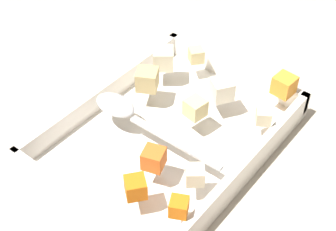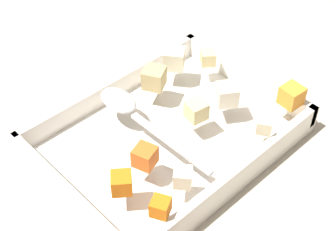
# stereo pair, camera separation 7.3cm
# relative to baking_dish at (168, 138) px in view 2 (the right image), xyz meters

# --- Properties ---
(ground_plane) EXTENTS (4.00, 4.00, 0.00)m
(ground_plane) POSITION_rel_baking_dish_xyz_m (0.00, -0.02, -0.01)
(ground_plane) COLOR #BCB29E
(baking_dish) EXTENTS (0.38, 0.28, 0.05)m
(baking_dish) POSITION_rel_baking_dish_xyz_m (0.00, 0.00, 0.00)
(baking_dish) COLOR white
(baking_dish) RESTS_ON ground_plane
(carrot_chunk_rim_edge) EXTENTS (0.04, 0.04, 0.03)m
(carrot_chunk_rim_edge) POSITION_rel_baking_dish_xyz_m (-0.13, -0.05, 0.05)
(carrot_chunk_rim_edge) COLOR orange
(carrot_chunk_rim_edge) RESTS_ON baking_dish
(carrot_chunk_heap_top) EXTENTS (0.03, 0.03, 0.03)m
(carrot_chunk_heap_top) POSITION_rel_baking_dish_xyz_m (0.16, -0.10, 0.05)
(carrot_chunk_heap_top) COLOR orange
(carrot_chunk_heap_top) RESTS_ON baking_dish
(carrot_chunk_mid_left) EXTENTS (0.04, 0.04, 0.03)m
(carrot_chunk_mid_left) POSITION_rel_baking_dish_xyz_m (-0.08, -0.04, 0.05)
(carrot_chunk_mid_left) COLOR orange
(carrot_chunk_mid_left) RESTS_ON baking_dish
(carrot_chunk_front_center) EXTENTS (0.03, 0.03, 0.02)m
(carrot_chunk_front_center) POSITION_rel_baking_dish_xyz_m (-0.12, -0.11, 0.05)
(carrot_chunk_front_center) COLOR orange
(carrot_chunk_front_center) RESTS_ON baking_dish
(potato_chunk_corner_ne) EXTENTS (0.03, 0.03, 0.02)m
(potato_chunk_corner_ne) POSITION_rel_baking_dish_xyz_m (-0.07, -0.10, 0.05)
(potato_chunk_corner_ne) COLOR beige
(potato_chunk_corner_ne) RESTS_ON baking_dish
(potato_chunk_under_handle) EXTENTS (0.05, 0.05, 0.03)m
(potato_chunk_under_handle) POSITION_rel_baking_dish_xyz_m (0.10, 0.09, 0.05)
(potato_chunk_under_handle) COLOR beige
(potato_chunk_under_handle) RESTS_ON baking_dish
(potato_chunk_near_left) EXTENTS (0.03, 0.03, 0.02)m
(potato_chunk_near_left) POSITION_rel_baking_dish_xyz_m (0.09, -0.11, 0.05)
(potato_chunk_near_left) COLOR beige
(potato_chunk_near_left) RESTS_ON baking_dish
(potato_chunk_back_center) EXTENTS (0.04, 0.04, 0.03)m
(potato_chunk_back_center) POSITION_rel_baking_dish_xyz_m (0.04, 0.07, 0.05)
(potato_chunk_back_center) COLOR tan
(potato_chunk_back_center) RESTS_ON baking_dish
(potato_chunk_corner_sw) EXTENTS (0.03, 0.03, 0.03)m
(potato_chunk_corner_sw) POSITION_rel_baking_dish_xyz_m (0.03, -0.02, 0.05)
(potato_chunk_corner_sw) COLOR #E0CC89
(potato_chunk_corner_sw) RESTS_ON baking_dish
(potato_chunk_far_left) EXTENTS (0.03, 0.03, 0.02)m
(potato_chunk_far_left) POSITION_rel_baking_dish_xyz_m (0.14, 0.05, 0.05)
(potato_chunk_far_left) COLOR #E0CC89
(potato_chunk_far_left) RESTS_ON baking_dish
(parsnip_chunk_heap_side) EXTENTS (0.04, 0.04, 0.03)m
(parsnip_chunk_heap_side) POSITION_rel_baking_dish_xyz_m (0.09, -0.03, 0.05)
(parsnip_chunk_heap_side) COLOR silver
(parsnip_chunk_heap_side) RESTS_ON baking_dish
(serving_spoon) EXTENTS (0.04, 0.23, 0.02)m
(serving_spoon) POSITION_rel_baking_dish_xyz_m (-0.03, 0.06, 0.05)
(serving_spoon) COLOR silver
(serving_spoon) RESTS_ON baking_dish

